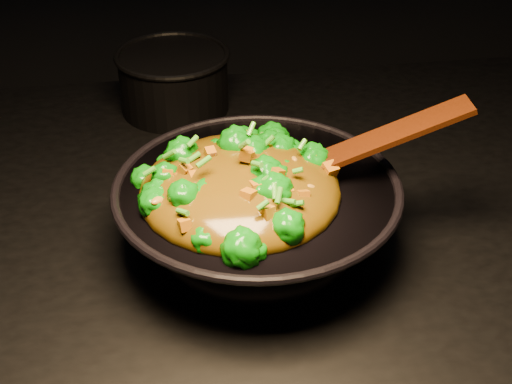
{
  "coord_description": "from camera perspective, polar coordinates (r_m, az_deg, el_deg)",
  "views": [
    {
      "loc": [
        -0.12,
        -0.84,
        1.5
      ],
      "look_at": [
        -0.01,
        -0.09,
        0.98
      ],
      "focal_mm": 50.0,
      "sensor_mm": 36.0,
      "label": 1
    }
  ],
  "objects": [
    {
      "name": "back_pot",
      "position": [
        1.28,
        -6.58,
        8.81
      ],
      "size": [
        0.24,
        0.24,
        0.11
      ],
      "primitive_type": "cylinder",
      "rotation": [
        0.0,
        0.0,
        -0.35
      ],
      "color": "black",
      "rests_on": "stovetop"
    },
    {
      "name": "stir_fry",
      "position": [
        0.86,
        -1.33,
        2.23
      ],
      "size": [
        0.29,
        0.29,
        0.09
      ],
      "primitive_type": null,
      "rotation": [
        0.0,
        0.0,
        0.15
      ],
      "color": "#0C7408",
      "rests_on": "wok"
    },
    {
      "name": "wok",
      "position": [
        0.93,
        0.09,
        -2.13
      ],
      "size": [
        0.42,
        0.42,
        0.1
      ],
      "primitive_type": null,
      "rotation": [
        0.0,
        0.0,
        0.2
      ],
      "color": "black",
      "rests_on": "stovetop"
    },
    {
      "name": "spatula",
      "position": [
        0.91,
        8.67,
        3.7
      ],
      "size": [
        0.26,
        0.05,
        0.11
      ],
      "primitive_type": "cube",
      "rotation": [
        0.0,
        -0.38,
        -0.05
      ],
      "color": "#3A1304",
      "rests_on": "wok"
    }
  ]
}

